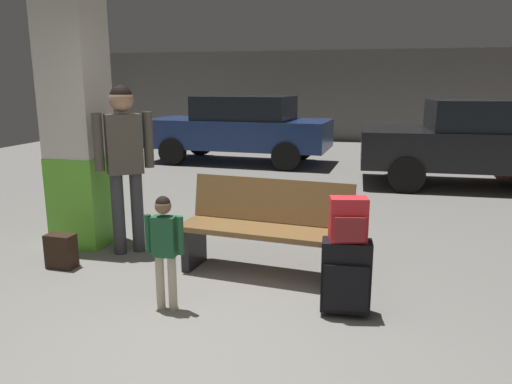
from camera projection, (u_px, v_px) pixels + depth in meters
ground_plane at (286, 212)px, 7.02m from camera, size 18.00×18.00×0.10m
garage_back_wall at (332, 96)px, 15.14m from camera, size 18.00×0.12×2.80m
structural_pillar at (78, 127)px, 5.23m from camera, size 0.57×0.57×2.66m
bench at (266, 228)px, 4.55m from camera, size 1.65×0.72×0.89m
suitcase at (346, 276)px, 3.74m from camera, size 0.39×0.25×0.60m
backpack_bright at (348, 220)px, 3.64m from camera, size 0.30×0.23×0.34m
child at (164, 241)px, 3.77m from camera, size 0.32×0.19×0.94m
adult at (124, 152)px, 4.98m from camera, size 0.50×0.40×1.77m
backpack_dark_floor at (62, 251)px, 4.74m from camera, size 0.29×0.20×0.34m
parked_car_far at (240, 127)px, 11.02m from camera, size 4.20×2.01×1.51m
parked_car_near at (484, 141)px, 8.40m from camera, size 4.13×1.85×1.51m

